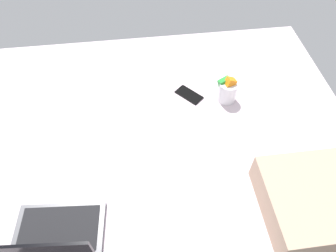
# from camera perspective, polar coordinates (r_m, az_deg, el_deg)

# --- Properties ---
(bed_mattress) EXTENTS (1.80, 1.40, 0.18)m
(bed_mattress) POSITION_cam_1_polar(r_m,az_deg,el_deg) (1.55, -0.61, -1.99)
(bed_mattress) COLOR silver
(bed_mattress) RESTS_ON ground
(laptop) EXTENTS (0.35, 0.26, 0.23)m
(laptop) POSITION_cam_1_polar(r_m,az_deg,el_deg) (1.24, -20.16, -18.98)
(laptop) COLOR #4C4C51
(laptop) RESTS_ON bed_mattress
(snack_cup) EXTENTS (0.10, 0.10, 0.15)m
(snack_cup) POSITION_cam_1_polar(r_m,az_deg,el_deg) (1.57, 10.97, 6.44)
(snack_cup) COLOR silver
(snack_cup) RESTS_ON bed_mattress
(cell_phone) EXTENTS (0.14, 0.15, 0.01)m
(cell_phone) POSITION_cam_1_polar(r_m,az_deg,el_deg) (1.60, 3.90, 5.78)
(cell_phone) COLOR black
(cell_phone) RESTS_ON bed_mattress
(pillow) EXTENTS (0.52, 0.36, 0.13)m
(pillow) POSITION_cam_1_polar(r_m,az_deg,el_deg) (1.36, 27.96, -11.70)
(pillow) COLOR tan
(pillow) RESTS_ON bed_mattress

